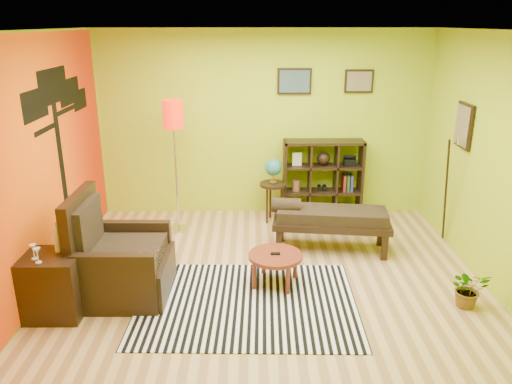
{
  "coord_description": "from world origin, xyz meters",
  "views": [
    {
      "loc": [
        -0.19,
        -5.22,
        2.88
      ],
      "look_at": [
        -0.14,
        0.12,
        1.05
      ],
      "focal_mm": 35.0,
      "sensor_mm": 36.0,
      "label": 1
    }
  ],
  "objects_px": {
    "armchair": "(118,264)",
    "floor_lamp": "(174,126)",
    "globe_table": "(273,174)",
    "coffee_table": "(275,258)",
    "cube_shelf": "(323,179)",
    "potted_plant": "(468,292)",
    "side_cabinet": "(55,285)",
    "bench": "(328,218)"
  },
  "relations": [
    {
      "from": "armchair",
      "to": "floor_lamp",
      "type": "relative_size",
      "value": 0.62
    },
    {
      "from": "floor_lamp",
      "to": "globe_table",
      "type": "distance_m",
      "value": 1.63
    },
    {
      "from": "coffee_table",
      "to": "armchair",
      "type": "height_order",
      "value": "armchair"
    },
    {
      "from": "coffee_table",
      "to": "floor_lamp",
      "type": "bearing_deg",
      "value": 129.8
    },
    {
      "from": "armchair",
      "to": "cube_shelf",
      "type": "xyz_separation_m",
      "value": [
        2.57,
        2.32,
        0.24
      ]
    },
    {
      "from": "potted_plant",
      "to": "coffee_table",
      "type": "bearing_deg",
      "value": 166.2
    },
    {
      "from": "globe_table",
      "to": "cube_shelf",
      "type": "height_order",
      "value": "cube_shelf"
    },
    {
      "from": "floor_lamp",
      "to": "cube_shelf",
      "type": "relative_size",
      "value": 1.57
    },
    {
      "from": "coffee_table",
      "to": "armchair",
      "type": "bearing_deg",
      "value": -173.96
    },
    {
      "from": "globe_table",
      "to": "floor_lamp",
      "type": "bearing_deg",
      "value": -165.9
    },
    {
      "from": "side_cabinet",
      "to": "cube_shelf",
      "type": "distance_m",
      "value": 4.15
    },
    {
      "from": "side_cabinet",
      "to": "floor_lamp",
      "type": "bearing_deg",
      "value": 66.43
    },
    {
      "from": "globe_table",
      "to": "potted_plant",
      "type": "distance_m",
      "value": 3.18
    },
    {
      "from": "bench",
      "to": "potted_plant",
      "type": "distance_m",
      "value": 1.93
    },
    {
      "from": "potted_plant",
      "to": "cube_shelf",
      "type": "bearing_deg",
      "value": 114.37
    },
    {
      "from": "bench",
      "to": "potted_plant",
      "type": "relative_size",
      "value": 3.73
    },
    {
      "from": "cube_shelf",
      "to": "bench",
      "type": "relative_size",
      "value": 0.76
    },
    {
      "from": "bench",
      "to": "potted_plant",
      "type": "bearing_deg",
      "value": -47.52
    },
    {
      "from": "coffee_table",
      "to": "armchair",
      "type": "relative_size",
      "value": 0.52
    },
    {
      "from": "side_cabinet",
      "to": "potted_plant",
      "type": "relative_size",
      "value": 2.33
    },
    {
      "from": "armchair",
      "to": "side_cabinet",
      "type": "distance_m",
      "value": 0.69
    },
    {
      "from": "globe_table",
      "to": "cube_shelf",
      "type": "bearing_deg",
      "value": 13.93
    },
    {
      "from": "side_cabinet",
      "to": "floor_lamp",
      "type": "xyz_separation_m",
      "value": [
        0.96,
        2.19,
        1.19
      ]
    },
    {
      "from": "bench",
      "to": "floor_lamp",
      "type": "bearing_deg",
      "value": 161.7
    },
    {
      "from": "armchair",
      "to": "coffee_table",
      "type": "bearing_deg",
      "value": 6.04
    },
    {
      "from": "cube_shelf",
      "to": "bench",
      "type": "bearing_deg",
      "value": -94.6
    },
    {
      "from": "armchair",
      "to": "potted_plant",
      "type": "relative_size",
      "value": 2.78
    },
    {
      "from": "floor_lamp",
      "to": "bench",
      "type": "distance_m",
      "value": 2.42
    },
    {
      "from": "armchair",
      "to": "potted_plant",
      "type": "bearing_deg",
      "value": -4.75
    },
    {
      "from": "coffee_table",
      "to": "side_cabinet",
      "type": "distance_m",
      "value": 2.36
    },
    {
      "from": "coffee_table",
      "to": "globe_table",
      "type": "xyz_separation_m",
      "value": [
        0.05,
        1.94,
        0.41
      ]
    },
    {
      "from": "potted_plant",
      "to": "floor_lamp",
      "type": "bearing_deg",
      "value": 148.04
    },
    {
      "from": "armchair",
      "to": "bench",
      "type": "relative_size",
      "value": 0.75
    },
    {
      "from": "armchair",
      "to": "globe_table",
      "type": "height_order",
      "value": "armchair"
    },
    {
      "from": "bench",
      "to": "globe_table",
      "type": "bearing_deg",
      "value": 123.48
    },
    {
      "from": "floor_lamp",
      "to": "globe_table",
      "type": "height_order",
      "value": "floor_lamp"
    },
    {
      "from": "side_cabinet",
      "to": "cube_shelf",
      "type": "height_order",
      "value": "cube_shelf"
    },
    {
      "from": "globe_table",
      "to": "bench",
      "type": "height_order",
      "value": "globe_table"
    },
    {
      "from": "cube_shelf",
      "to": "globe_table",
      "type": "bearing_deg",
      "value": -166.07
    },
    {
      "from": "globe_table",
      "to": "cube_shelf",
      "type": "relative_size",
      "value": 0.81
    },
    {
      "from": "armchair",
      "to": "side_cabinet",
      "type": "xyz_separation_m",
      "value": [
        -0.54,
        -0.42,
        -0.02
      ]
    },
    {
      "from": "bench",
      "to": "potted_plant",
      "type": "xyz_separation_m",
      "value": [
        1.29,
        -1.41,
        -0.28
      ]
    }
  ]
}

